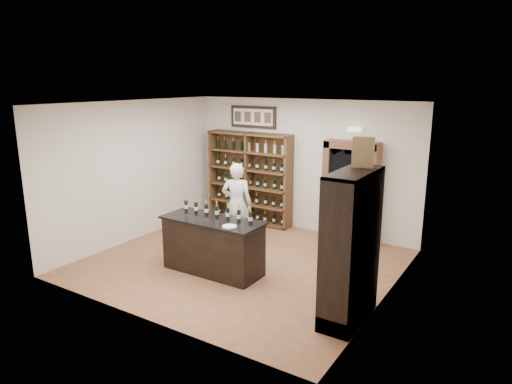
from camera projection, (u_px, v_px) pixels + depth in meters
floor at (241, 263)px, 8.73m from camera, size 5.50×5.50×0.00m
ceiling at (240, 104)px, 8.01m from camera, size 5.50×5.50×0.00m
wall_back at (302, 166)px, 10.42m from camera, size 5.50×0.04×3.00m
wall_left at (135, 171)px, 9.79m from camera, size 0.04×5.00×3.00m
wall_right at (390, 208)px, 6.94m from camera, size 0.04×5.00×3.00m
wine_shelf at (250, 178)px, 11.05m from camera, size 2.20×0.38×2.20m
framed_picture at (253, 117)px, 10.82m from camera, size 1.25×0.04×0.52m
arched_doorway at (350, 189)px, 9.72m from camera, size 1.17×0.35×2.17m
emergency_light at (355, 130)px, 9.49m from camera, size 0.30×0.10×0.10m
tasting_counter at (213, 246)px, 8.22m from camera, size 1.88×0.78×1.00m
counter_bottle_0 at (186, 206)px, 8.56m from camera, size 0.07×0.07×0.30m
counter_bottle_1 at (196, 208)px, 8.43m from camera, size 0.07×0.07×0.30m
counter_bottle_2 at (206, 209)px, 8.31m from camera, size 0.07×0.07×0.30m
counter_bottle_3 at (217, 211)px, 8.18m from camera, size 0.07×0.07×0.30m
counter_bottle_4 at (228, 213)px, 8.06m from camera, size 0.07×0.07×0.30m
counter_bottle_5 at (239, 216)px, 7.93m from camera, size 0.07×0.07×0.30m
counter_bottle_6 at (250, 218)px, 7.81m from camera, size 0.07×0.07×0.30m
side_cabinet at (352, 271)px, 6.50m from camera, size 0.48×1.20×2.20m
shopkeeper at (237, 204)px, 9.57m from camera, size 0.75×0.65×1.75m
plate at (229, 226)px, 7.66m from camera, size 0.24×0.24×0.02m
wine_crate at (363, 152)px, 6.40m from camera, size 0.32×0.20×0.43m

